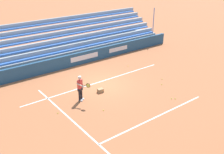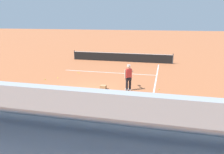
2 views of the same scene
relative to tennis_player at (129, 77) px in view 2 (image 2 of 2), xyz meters
The scene contains 16 objects.
ground_plane 2.81m from the tennis_player, 156.74° to the right, with size 160.00×160.00×0.00m, color #B7663D.
court_baseline_white 3.04m from the tennis_player, 147.63° to the right, with size 12.00×0.10×0.01m, color white.
court_sideline_white 3.50m from the tennis_player, 60.62° to the left, with size 0.10×12.00×0.01m, color white.
court_service_line_white 5.15m from the tennis_player, 118.86° to the left, with size 8.22×0.10×0.01m, color white.
back_wall_sponsor_board 6.14m from the tennis_player, 113.67° to the right, with size 22.87×0.25×1.10m.
bleacher_stand 8.60m from the tennis_player, 106.55° to the right, with size 21.73×4.00×3.85m.
tennis_player is the anchor object (origin of this frame).
ball_box_cardboard 1.85m from the tennis_player, behind, with size 0.40×0.30×0.26m, color #A87F51.
tennis_ball_toward_net 6.82m from the tennis_player, behind, with size 0.07×0.07×0.07m, color #CCE533.
tennis_ball_far_left 6.32m from the tennis_player, 143.86° to the left, with size 0.07×0.07×0.07m, color #CCE533.
tennis_ball_stray_back 2.20m from the tennis_player, 101.38° to the left, with size 0.07×0.07×0.07m, color #CCE533.
tennis_ball_by_box 2.23m from the tennis_player, 16.27° to the left, with size 0.07×0.07×0.07m, color #CCE533.
tennis_ball_midcourt 6.09m from the tennis_player, 144.02° to the left, with size 0.07×0.07×0.07m, color #CCE533.
tennis_ball_far_right 6.92m from the tennis_player, 157.36° to the right, with size 0.07×0.07×0.07m, color #CCE533.
tennis_ball_on_baseline 6.24m from the tennis_player, 164.40° to the left, with size 0.07×0.07×0.07m, color #CCE533.
tennis_net 10.03m from the tennis_player, 104.15° to the left, with size 11.09×0.09×1.07m.
Camera 2 is at (4.65, -12.49, 4.56)m, focal length 35.00 mm.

